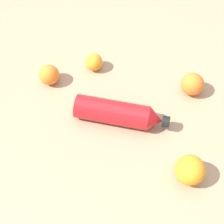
# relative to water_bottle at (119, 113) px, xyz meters

# --- Properties ---
(ground_plane) EXTENTS (2.40, 2.40, 0.00)m
(ground_plane) POSITION_rel_water_bottle_xyz_m (0.04, 0.03, -0.04)
(ground_plane) COLOR #9E7F60
(water_bottle) EXTENTS (0.11, 0.30, 0.08)m
(water_bottle) POSITION_rel_water_bottle_xyz_m (0.00, 0.00, 0.00)
(water_bottle) COLOR red
(water_bottle) RESTS_ON ground_plane
(orange_0) EXTENTS (0.08, 0.08, 0.08)m
(orange_0) POSITION_rel_water_bottle_xyz_m (0.20, -0.19, -0.00)
(orange_0) COLOR orange
(orange_0) RESTS_ON ground_plane
(orange_1) EXTENTS (0.08, 0.08, 0.08)m
(orange_1) POSITION_rel_water_bottle_xyz_m (-0.11, -0.25, 0.00)
(orange_1) COLOR orange
(orange_1) RESTS_ON ground_plane
(orange_2) EXTENTS (0.06, 0.06, 0.06)m
(orange_2) POSITION_rel_water_bottle_xyz_m (0.18, 0.16, -0.01)
(orange_2) COLOR orange
(orange_2) RESTS_ON ground_plane
(orange_3) EXTENTS (0.07, 0.07, 0.07)m
(orange_3) POSITION_rel_water_bottle_xyz_m (0.07, 0.28, -0.00)
(orange_3) COLOR orange
(orange_3) RESTS_ON ground_plane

